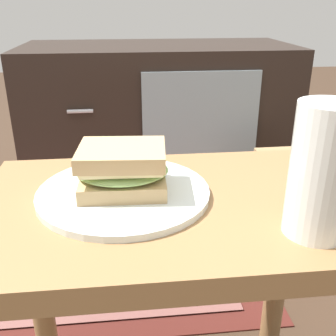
% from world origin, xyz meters
% --- Properties ---
extents(side_table, '(0.56, 0.36, 0.46)m').
position_xyz_m(side_table, '(0.00, 0.00, 0.37)').
color(side_table, olive).
rests_on(side_table, ground).
extents(tv_cabinet, '(0.96, 0.46, 0.58)m').
position_xyz_m(tv_cabinet, '(0.06, 0.95, 0.29)').
color(tv_cabinet, black).
rests_on(tv_cabinet, ground).
extents(area_rug, '(1.21, 0.67, 0.01)m').
position_xyz_m(area_rug, '(-0.28, 0.52, 0.00)').
color(area_rug, '#4C1E19').
rests_on(area_rug, ground).
extents(plate, '(0.25, 0.25, 0.01)m').
position_xyz_m(plate, '(-0.07, 0.02, 0.47)').
color(plate, silver).
rests_on(plate, side_table).
extents(sandwich_front, '(0.14, 0.11, 0.07)m').
position_xyz_m(sandwich_front, '(-0.07, 0.02, 0.50)').
color(sandwich_front, tan).
rests_on(sandwich_front, plate).
extents(beer_glass, '(0.08, 0.08, 0.16)m').
position_xyz_m(beer_glass, '(0.17, -0.10, 0.54)').
color(beer_glass, silver).
rests_on(beer_glass, side_table).
extents(paper_bag, '(0.21, 0.18, 0.33)m').
position_xyz_m(paper_bag, '(0.41, 0.47, 0.16)').
color(paper_bag, tan).
rests_on(paper_bag, ground).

